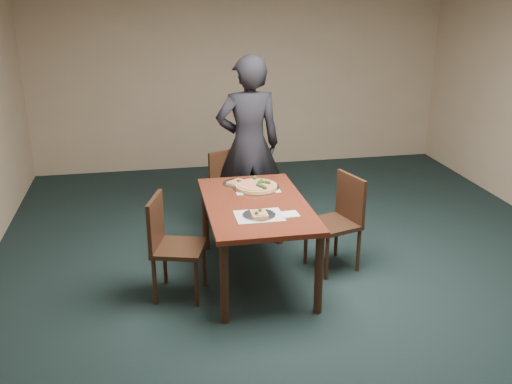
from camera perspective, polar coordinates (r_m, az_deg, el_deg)
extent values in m
plane|color=black|center=(5.10, 6.32, -10.49)|extent=(8.00, 8.00, 0.00)
plane|color=tan|center=(8.37, -1.47, 11.97)|extent=(6.00, 0.00, 6.00)
cube|color=#531C10|center=(5.09, 0.00, -1.29)|extent=(0.90, 1.50, 0.04)
cylinder|color=black|center=(4.58, -3.19, -9.12)|extent=(0.07, 0.07, 0.70)
cylinder|color=black|center=(5.81, -5.08, -2.56)|extent=(0.07, 0.07, 0.70)
cylinder|color=black|center=(4.73, 6.31, -8.20)|extent=(0.07, 0.07, 0.70)
cylinder|color=black|center=(5.93, 2.43, -2.01)|extent=(0.07, 0.07, 0.70)
cube|color=black|center=(6.11, -2.03, -0.36)|extent=(0.56, 0.56, 0.04)
cylinder|color=black|center=(5.97, -2.49, -3.31)|extent=(0.04, 0.04, 0.43)
cylinder|color=black|center=(6.25, -4.30, -2.24)|extent=(0.04, 0.04, 0.43)
cylinder|color=black|center=(6.15, 0.32, -2.54)|extent=(0.04, 0.04, 0.43)
cylinder|color=black|center=(6.43, -1.56, -1.54)|extent=(0.04, 0.04, 0.43)
cube|color=black|center=(6.18, -3.04, 2.23)|extent=(0.40, 0.21, 0.44)
cube|color=black|center=(4.96, -7.72, -5.59)|extent=(0.52, 0.52, 0.04)
cylinder|color=black|center=(4.88, -5.97, -9.10)|extent=(0.04, 0.04, 0.43)
cylinder|color=black|center=(4.95, -10.10, -8.82)|extent=(0.04, 0.04, 0.43)
cylinder|color=black|center=(5.19, -5.21, -7.17)|extent=(0.04, 0.04, 0.43)
cylinder|color=black|center=(5.26, -9.10, -6.95)|extent=(0.04, 0.04, 0.43)
cube|color=black|center=(4.91, -10.02, -2.94)|extent=(0.15, 0.41, 0.44)
cube|color=black|center=(5.43, 7.69, -3.22)|extent=(0.52, 0.52, 0.04)
cylinder|color=black|center=(5.57, 5.00, -5.15)|extent=(0.04, 0.04, 0.43)
cylinder|color=black|center=(5.76, 8.03, -4.41)|extent=(0.04, 0.04, 0.43)
cylinder|color=black|center=(5.30, 7.09, -6.60)|extent=(0.04, 0.04, 0.43)
cylinder|color=black|center=(5.50, 10.20, -5.76)|extent=(0.04, 0.04, 0.43)
cube|color=black|center=(5.45, 9.45, -0.52)|extent=(0.15, 0.41, 0.44)
imported|color=black|center=(6.12, -0.75, 4.69)|extent=(0.72, 0.49, 1.92)
cube|color=white|center=(5.44, 0.03, 0.39)|extent=(0.42, 0.32, 0.00)
cube|color=white|center=(4.80, 0.31, -2.38)|extent=(0.40, 0.30, 0.00)
cylinder|color=silver|center=(5.44, 0.03, 0.46)|extent=(0.44, 0.44, 0.01)
cylinder|color=tan|center=(5.43, 0.03, 0.62)|extent=(0.40, 0.40, 0.02)
cylinder|color=#F7C881|center=(5.43, 0.03, 0.76)|extent=(0.35, 0.35, 0.01)
sphere|color=#1B4114|center=(5.48, 0.54, 1.14)|extent=(0.04, 0.04, 0.04)
sphere|color=#1B4114|center=(5.34, 0.45, 0.62)|extent=(0.04, 0.04, 0.04)
sphere|color=#1B4114|center=(5.45, 0.63, 1.04)|extent=(0.04, 0.04, 0.04)
sphere|color=#1B4114|center=(5.44, 0.34, 0.97)|extent=(0.04, 0.04, 0.04)
sphere|color=#1B4114|center=(5.56, -0.12, 1.44)|extent=(0.04, 0.04, 0.04)
sphere|color=#1B4114|center=(5.33, 0.65, 0.57)|extent=(0.04, 0.04, 0.04)
sphere|color=#1B4114|center=(5.37, 0.19, 0.73)|extent=(0.04, 0.04, 0.04)
sphere|color=#1B4114|center=(5.29, 0.88, 0.45)|extent=(0.04, 0.04, 0.04)
sphere|color=#1B4114|center=(5.45, 1.03, 1.01)|extent=(0.04, 0.04, 0.04)
sphere|color=#1B4114|center=(5.43, 1.29, 0.95)|extent=(0.04, 0.04, 0.04)
cylinder|color=silver|center=(4.79, 0.31, -2.31)|extent=(0.28, 0.28, 0.01)
cube|color=tan|center=(4.79, 0.31, -2.17)|extent=(0.13, 0.17, 0.02)
cube|color=#F7C881|center=(4.78, 0.31, -2.05)|extent=(0.10, 0.14, 0.01)
sphere|color=#1B4114|center=(4.74, 0.05, -2.11)|extent=(0.03, 0.03, 0.03)
sphere|color=#1B4114|center=(4.80, 0.42, -1.83)|extent=(0.03, 0.03, 0.03)
cylinder|color=silver|center=(5.56, -1.91, 0.87)|extent=(0.28, 0.28, 0.01)
cube|color=tan|center=(5.55, -1.91, 0.99)|extent=(0.21, 0.21, 0.02)
cube|color=#F7C881|center=(5.55, -1.91, 1.10)|extent=(0.17, 0.16, 0.01)
sphere|color=#1B4114|center=(5.53, -1.83, 1.16)|extent=(0.03, 0.03, 0.03)
sphere|color=#1B4114|center=(5.51, -1.63, 1.10)|extent=(0.03, 0.03, 0.03)
cube|color=white|center=(4.83, 3.43, -2.22)|extent=(0.15, 0.15, 0.01)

